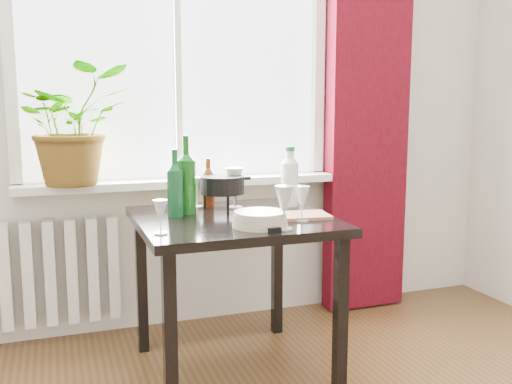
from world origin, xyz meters
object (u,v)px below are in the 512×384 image
object	(u,v)px
radiator	(39,274)
wineglass_back_center	(234,187)
bottle_amber	(208,182)
fondue_pot	(222,193)
wine_bottle_left	(175,183)
wineglass_far_right	(302,203)
wineglass_front_left	(160,217)
cutting_board	(298,216)
cleaning_bottle	(290,176)
wine_bottle_right	(186,174)
wineglass_back_left	(197,192)
plate_stack	(260,219)
wineglass_front_right	(284,207)
tv_remote	(265,227)
table	(232,236)
potted_plant	(73,125)

from	to	relation	value
radiator	wineglass_back_center	world-z (taller)	wineglass_back_center
bottle_amber	fondue_pot	bearing A→B (deg)	-66.63
wine_bottle_left	wineglass_far_right	world-z (taller)	wine_bottle_left
bottle_amber	wineglass_front_left	size ratio (longest dim) A/B	1.77
bottle_amber	cutting_board	world-z (taller)	bottle_amber
wine_bottle_left	cleaning_bottle	xyz separation A→B (m)	(0.59, 0.08, -0.00)
wine_bottle_right	wineglass_back_left	distance (m)	0.19
plate_stack	fondue_pot	bearing A→B (deg)	95.00
plate_stack	wine_bottle_left	bearing A→B (deg)	129.83
wineglass_front_right	tv_remote	distance (m)	0.11
wineglass_front_left	tv_remote	bearing A→B (deg)	-6.22
wineglass_front_left	plate_stack	distance (m)	0.41
wineglass_back_center	bottle_amber	bearing A→B (deg)	147.12
radiator	fondue_pot	size ratio (longest dim) A/B	3.30
wineglass_front_left	wineglass_far_right	bearing A→B (deg)	4.90
table	cutting_board	size ratio (longest dim) A/B	3.05
cleaning_bottle	wineglass_back_center	xyz separation A→B (m)	(-0.28, 0.04, -0.05)
wine_bottle_left	wineglass_back_center	size ratio (longest dim) A/B	1.50
radiator	tv_remote	bearing A→B (deg)	-45.78
wineglass_far_right	cutting_board	xyz separation A→B (m)	(0.01, 0.08, -0.07)
wineglass_far_right	cutting_board	world-z (taller)	wineglass_far_right
cleaning_bottle	fondue_pot	bearing A→B (deg)	178.61
radiator	wineglass_front_right	world-z (taller)	wineglass_front_right
plate_stack	fondue_pot	size ratio (longest dim) A/B	0.96
potted_plant	wine_bottle_left	size ratio (longest dim) A/B	1.93
table	cleaning_bottle	distance (m)	0.46
bottle_amber	cutting_board	distance (m)	0.51
plate_stack	bottle_amber	bearing A→B (deg)	98.71
cleaning_bottle	wineglass_far_right	world-z (taller)	cleaning_bottle
radiator	cleaning_bottle	xyz separation A→B (m)	(1.20, -0.46, 0.51)
wineglass_front_left	fondue_pot	xyz separation A→B (m)	(0.38, 0.43, 0.01)
tv_remote	wineglass_front_right	bearing A→B (deg)	-39.67
fondue_pot	radiator	bearing A→B (deg)	146.31
radiator	potted_plant	xyz separation A→B (m)	(0.20, -0.09, 0.76)
bottle_amber	radiator	bearing A→B (deg)	156.69
wine_bottle_right	wineglass_far_right	size ratio (longest dim) A/B	2.36
potted_plant	wineglass_back_center	world-z (taller)	potted_plant
potted_plant	wine_bottle_right	xyz separation A→B (m)	(0.48, -0.39, -0.22)
cleaning_bottle	wine_bottle_left	bearing A→B (deg)	-172.62
wineglass_back_center	wineglass_front_left	xyz separation A→B (m)	(-0.44, -0.45, -0.03)
fondue_pot	plate_stack	bearing A→B (deg)	-90.94
potted_plant	wineglass_front_left	distance (m)	0.90
cutting_board	wineglass_front_left	bearing A→B (deg)	-168.61
table	potted_plant	xyz separation A→B (m)	(-0.65, 0.54, 0.49)
wineglass_front_right	cutting_board	bearing A→B (deg)	54.03
wine_bottle_left	tv_remote	world-z (taller)	wine_bottle_left
fondue_pot	cutting_board	xyz separation A→B (m)	(0.26, -0.30, -0.07)
potted_plant	tv_remote	bearing A→B (deg)	-50.11
fondue_pot	wine_bottle_right	bearing A→B (deg)	-176.19
wineglass_front_right	wineglass_back_center	distance (m)	0.54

